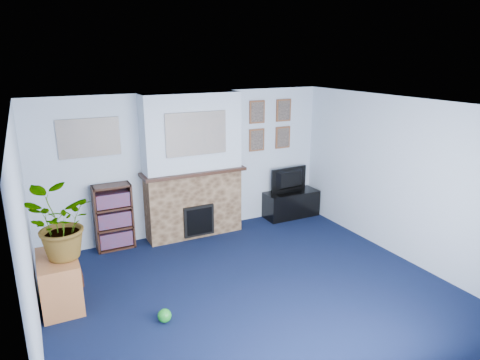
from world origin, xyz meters
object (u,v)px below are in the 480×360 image
sideboard (59,279)px  tv_stand (291,205)px  television (291,180)px  bookshelf (114,218)px

sideboard → tv_stand: bearing=16.9°
television → bookshelf: bookshelf is taller
television → sideboard: 4.40m
sideboard → bookshelf: bearing=55.8°
tv_stand → sideboard: 4.38m
television → bookshelf: bearing=-4.6°
bookshelf → sideboard: size_ratio=1.29×
television → tv_stand: bearing=86.4°
bookshelf → television: bearing=-1.0°
tv_stand → bookshelf: bearing=178.7°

